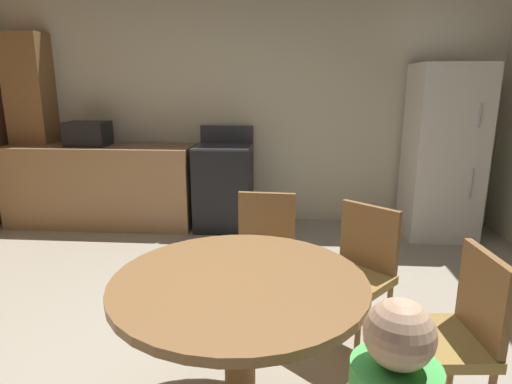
{
  "coord_description": "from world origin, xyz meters",
  "views": [
    {
      "loc": [
        0.52,
        -2.0,
        1.58
      ],
      "look_at": [
        0.29,
        0.83,
        0.85
      ],
      "focal_mm": 30.39,
      "sensor_mm": 36.0,
      "label": 1
    }
  ],
  "objects_px": {
    "refrigerator": "(443,152)",
    "oven_range": "(224,186)",
    "chair_north": "(265,251)",
    "microwave": "(88,134)",
    "chair_east": "(453,331)",
    "chair_northeast": "(357,269)",
    "dining_table": "(239,313)"
  },
  "relations": [
    {
      "from": "dining_table",
      "to": "chair_north",
      "type": "xyz_separation_m",
      "value": [
        0.05,
        0.95,
        -0.09
      ]
    },
    {
      "from": "oven_range",
      "to": "refrigerator",
      "type": "xyz_separation_m",
      "value": [
        2.28,
        -0.05,
        0.41
      ]
    },
    {
      "from": "chair_east",
      "to": "microwave",
      "type": "bearing_deg",
      "value": -48.62
    },
    {
      "from": "chair_northeast",
      "to": "chair_east",
      "type": "distance_m",
      "value": 0.72
    },
    {
      "from": "refrigerator",
      "to": "oven_range",
      "type": "bearing_deg",
      "value": 178.65
    },
    {
      "from": "oven_range",
      "to": "chair_north",
      "type": "height_order",
      "value": "oven_range"
    },
    {
      "from": "oven_range",
      "to": "chair_east",
      "type": "height_order",
      "value": "oven_range"
    },
    {
      "from": "microwave",
      "to": "chair_east",
      "type": "bearing_deg",
      "value": -43.5
    },
    {
      "from": "microwave",
      "to": "dining_table",
      "type": "height_order",
      "value": "microwave"
    },
    {
      "from": "chair_northeast",
      "to": "chair_east",
      "type": "xyz_separation_m",
      "value": [
        0.33,
        -0.64,
        0.0
      ]
    },
    {
      "from": "dining_table",
      "to": "chair_east",
      "type": "height_order",
      "value": "chair_east"
    },
    {
      "from": "refrigerator",
      "to": "microwave",
      "type": "bearing_deg",
      "value": 179.24
    },
    {
      "from": "refrigerator",
      "to": "chair_east",
      "type": "xyz_separation_m",
      "value": [
        -0.82,
        -2.75,
        -0.38
      ]
    },
    {
      "from": "chair_east",
      "to": "chair_northeast",
      "type": "bearing_deg",
      "value": -67.83
    },
    {
      "from": "chair_northeast",
      "to": "microwave",
      "type": "bearing_deg",
      "value": -88.97
    },
    {
      "from": "refrigerator",
      "to": "chair_east",
      "type": "relative_size",
      "value": 2.02
    },
    {
      "from": "microwave",
      "to": "chair_north",
      "type": "bearing_deg",
      "value": -43.25
    },
    {
      "from": "microwave",
      "to": "chair_northeast",
      "type": "xyz_separation_m",
      "value": [
        2.62,
        -2.16,
        -0.53
      ]
    },
    {
      "from": "refrigerator",
      "to": "microwave",
      "type": "xyz_separation_m",
      "value": [
        -3.77,
        0.05,
        0.15
      ]
    },
    {
      "from": "oven_range",
      "to": "refrigerator",
      "type": "distance_m",
      "value": 2.32
    },
    {
      "from": "oven_range",
      "to": "microwave",
      "type": "xyz_separation_m",
      "value": [
        -1.49,
        -0.0,
        0.56
      ]
    },
    {
      "from": "oven_range",
      "to": "chair_northeast",
      "type": "height_order",
      "value": "oven_range"
    },
    {
      "from": "microwave",
      "to": "chair_north",
      "type": "height_order",
      "value": "microwave"
    },
    {
      "from": "oven_range",
      "to": "chair_northeast",
      "type": "xyz_separation_m",
      "value": [
        1.13,
        -2.16,
        0.03
      ]
    },
    {
      "from": "refrigerator",
      "to": "dining_table",
      "type": "xyz_separation_m",
      "value": [
        -1.77,
        -2.84,
        -0.28
      ]
    },
    {
      "from": "refrigerator",
      "to": "chair_north",
      "type": "xyz_separation_m",
      "value": [
        -1.71,
        -1.88,
        -0.38
      ]
    },
    {
      "from": "oven_range",
      "to": "chair_east",
      "type": "relative_size",
      "value": 1.26
    },
    {
      "from": "dining_table",
      "to": "chair_northeast",
      "type": "bearing_deg",
      "value": 49.47
    },
    {
      "from": "chair_east",
      "to": "chair_north",
      "type": "bearing_deg",
      "value": -49.19
    },
    {
      "from": "microwave",
      "to": "chair_north",
      "type": "distance_m",
      "value": 2.87
    },
    {
      "from": "chair_north",
      "to": "chair_northeast",
      "type": "bearing_deg",
      "value": 71.36
    },
    {
      "from": "chair_north",
      "to": "chair_east",
      "type": "relative_size",
      "value": 1.0
    }
  ]
}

